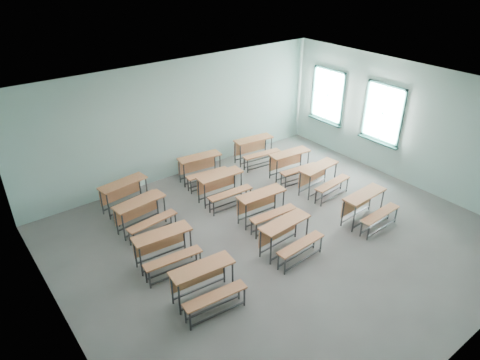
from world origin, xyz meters
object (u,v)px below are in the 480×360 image
at_px(desk_unit_r1c1, 264,204).
at_px(desk_unit_r3c1, 202,166).
at_px(desk_unit_r2c1, 222,184).
at_px(desk_unit_r0c1, 288,233).
at_px(desk_unit_r3c2, 255,147).
at_px(desk_unit_r0c2, 367,204).
at_px(desk_unit_r2c2, 292,162).
at_px(desk_unit_r2c0, 143,212).
at_px(desk_unit_r1c0, 165,245).
at_px(desk_unit_r3c0, 126,192).
at_px(desk_unit_r1c2, 321,176).
at_px(desk_unit_r0c0, 205,280).

distance_m(desk_unit_r1c1, desk_unit_r3c1, 2.51).
relative_size(desk_unit_r2c1, desk_unit_r3c1, 0.96).
bearing_deg(desk_unit_r0c1, desk_unit_r3c2, 56.82).
bearing_deg(desk_unit_r0c1, desk_unit_r0c2, -10.40).
bearing_deg(desk_unit_r3c2, desk_unit_r3c1, -171.68).
distance_m(desk_unit_r1c1, desk_unit_r2c2, 2.35).
bearing_deg(desk_unit_r2c1, desk_unit_r2c0, -178.51).
bearing_deg(desk_unit_r3c2, desk_unit_r2c0, -157.40).
relative_size(desk_unit_r0c1, desk_unit_r0c2, 1.00).
distance_m(desk_unit_r1c1, desk_unit_r2c1, 1.35).
bearing_deg(desk_unit_r3c2, desk_unit_r0c1, -113.01).
bearing_deg(desk_unit_r0c1, desk_unit_r1c0, 148.90).
xyz_separation_m(desk_unit_r3c0, desk_unit_r3c2, (4.12, 0.13, 0.00)).
distance_m(desk_unit_r1c0, desk_unit_r2c0, 1.39).
xyz_separation_m(desk_unit_r2c1, desk_unit_r3c1, (0.15, 1.18, 0.00)).
bearing_deg(desk_unit_r0c1, desk_unit_r1c1, 70.82).
xyz_separation_m(desk_unit_r1c1, desk_unit_r2c2, (2.02, 1.20, 0.00)).
bearing_deg(desk_unit_r1c2, desk_unit_r2c2, 87.29).
height_order(desk_unit_r0c0, desk_unit_r2c1, same).
height_order(desk_unit_r0c0, desk_unit_r2c0, same).
bearing_deg(desk_unit_r0c1, desk_unit_r1c2, 25.68).
xyz_separation_m(desk_unit_r0c0, desk_unit_r2c2, (4.51, 2.51, 0.00)).
distance_m(desk_unit_r0c1, desk_unit_r1c1, 1.22).
relative_size(desk_unit_r2c0, desk_unit_r2c1, 1.03).
relative_size(desk_unit_r2c0, desk_unit_r3c0, 0.98).
distance_m(desk_unit_r1c0, desk_unit_r1c1, 2.56).
xyz_separation_m(desk_unit_r0c2, desk_unit_r2c1, (-2.10, 2.79, 0.00)).
distance_m(desk_unit_r0c0, desk_unit_r3c2, 5.78).
bearing_deg(desk_unit_r0c1, desk_unit_r2c1, 84.48).
xyz_separation_m(desk_unit_r1c2, desk_unit_r2c0, (-4.43, 1.26, 0.00)).
height_order(desk_unit_r0c2, desk_unit_r3c1, same).
bearing_deg(desk_unit_r1c2, desk_unit_r3c0, 147.19).
bearing_deg(desk_unit_r0c0, desk_unit_r3c1, 63.40).
bearing_deg(desk_unit_r2c2, desk_unit_r2c1, -177.11).
height_order(desk_unit_r0c1, desk_unit_r3c0, same).
height_order(desk_unit_r3c1, desk_unit_r3c2, same).
bearing_deg(desk_unit_r1c2, desk_unit_r0c2, -102.23).
xyz_separation_m(desk_unit_r1c0, desk_unit_r3c0, (0.27, 2.40, 0.00)).
xyz_separation_m(desk_unit_r2c2, desk_unit_r3c2, (-0.19, 1.35, 0.00)).
bearing_deg(desk_unit_r2c0, desk_unit_r1c2, -21.72).
xyz_separation_m(desk_unit_r0c0, desk_unit_r1c1, (2.49, 1.31, 0.00)).
distance_m(desk_unit_r0c1, desk_unit_r2c1, 2.51).
distance_m(desk_unit_r3c0, desk_unit_r3c1, 2.21).
bearing_deg(desk_unit_r1c2, desk_unit_r3c2, 90.47).
xyz_separation_m(desk_unit_r0c2, desk_unit_r1c1, (-1.87, 1.46, 0.00)).
relative_size(desk_unit_r1c2, desk_unit_r3c2, 0.98).
height_order(desk_unit_r0c0, desk_unit_r0c1, same).
bearing_deg(desk_unit_r0c2, desk_unit_r2c0, 143.48).
relative_size(desk_unit_r1c1, desk_unit_r2c1, 1.01).
bearing_deg(desk_unit_r1c1, desk_unit_r1c0, -176.48).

